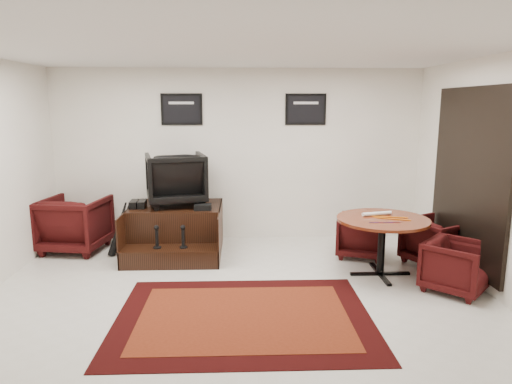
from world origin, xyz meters
TOP-DOWN VIEW (x-y plane):
  - ground at (0.00, 0.00)m, footprint 6.00×6.00m
  - room_shell at (0.41, 0.12)m, footprint 6.02×5.02m
  - area_rug at (0.06, -0.47)m, footprint 2.70×2.02m
  - shine_podium at (-0.95, 1.78)m, footprint 1.38×1.42m
  - shine_chair at (-0.95, 1.92)m, footprint 1.02×0.98m
  - shoes_pair at (-1.50, 1.73)m, footprint 0.24×0.30m
  - polish_kit at (-0.52, 1.54)m, footprint 0.25×0.17m
  - umbrella_black at (-1.77, 1.59)m, footprint 0.32×0.12m
  - umbrella_hooked at (-1.76, 1.75)m, footprint 0.29×0.11m
  - armchair_side at (-2.51, 1.90)m, footprint 1.02×0.97m
  - meeting_table at (1.88, 0.69)m, footprint 1.19×1.19m
  - table_chair_back at (1.82, 1.46)m, footprint 0.84×0.81m
  - table_chair_window at (2.77, 1.08)m, footprint 0.92×0.94m
  - table_chair_corner at (2.62, 0.13)m, footprint 0.92×0.92m
  - paper_roll at (1.84, 0.84)m, footprint 0.42×0.15m
  - table_clutter at (1.95, 0.64)m, footprint 0.57×0.33m

SIDE VIEW (x-z plane):
  - ground at x=0.00m, z-range 0.00..0.00m
  - area_rug at x=0.06m, z-range 0.00..0.01m
  - shine_podium at x=-0.95m, z-range -0.03..0.68m
  - table_chair_back at x=1.82m, z-range 0.00..0.69m
  - table_chair_corner at x=2.62m, z-range 0.00..0.69m
  - table_chair_window at x=2.77m, z-range 0.00..0.73m
  - umbrella_hooked at x=-1.76m, z-range 0.00..0.79m
  - umbrella_black at x=-1.77m, z-range 0.00..0.85m
  - armchair_side at x=-2.51m, z-range 0.00..0.93m
  - meeting_table at x=1.88m, z-range 0.30..1.07m
  - polish_kit at x=-0.52m, z-range 0.71..0.79m
  - shoes_pair at x=-1.50m, z-range 0.71..0.82m
  - table_clutter at x=1.95m, z-range 0.78..0.79m
  - paper_roll at x=1.84m, z-range 0.78..0.83m
  - shine_chair at x=-0.95m, z-range 0.71..1.59m
  - room_shell at x=0.41m, z-range 0.38..3.19m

